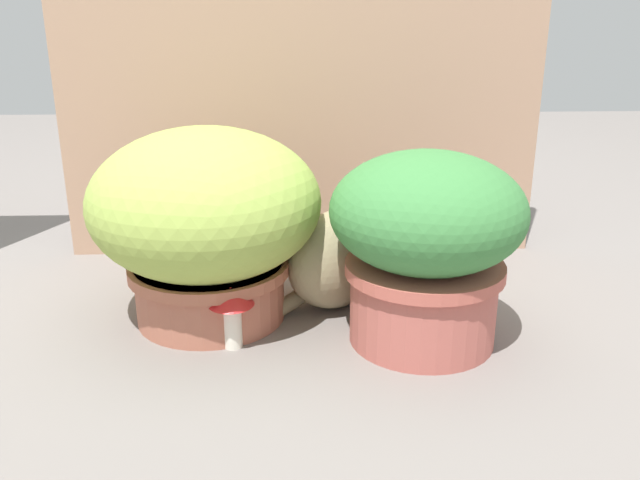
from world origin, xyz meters
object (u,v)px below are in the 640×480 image
at_px(leafy_planter, 424,241).
at_px(cat, 342,252).
at_px(grass_planter, 205,218).
at_px(mushroom_ornament_pink, 234,285).
at_px(mushroom_ornament_red, 230,305).

bearing_deg(leafy_planter, cat, 128.19).
relative_size(grass_planter, mushroom_ornament_pink, 3.35).
xyz_separation_m(leafy_planter, cat, (-0.14, 0.18, -0.09)).
bearing_deg(leafy_planter, grass_planter, 164.43).
xyz_separation_m(grass_planter, cat, (0.29, 0.06, -0.10)).
relative_size(leafy_planter, cat, 1.08).
bearing_deg(mushroom_ornament_pink, cat, 30.28).
bearing_deg(mushroom_ornament_pink, leafy_planter, -7.85).
height_order(grass_planter, mushroom_ornament_pink, grass_planter).
distance_m(cat, mushroom_ornament_red, 0.31).
bearing_deg(grass_planter, mushroom_ornament_pink, -48.95).
height_order(grass_planter, cat, grass_planter).
bearing_deg(mushroom_ornament_red, leafy_planter, 2.64).
xyz_separation_m(cat, mushroom_ornament_pink, (-0.23, -0.13, -0.02)).
bearing_deg(leafy_planter, mushroom_ornament_red, -177.36).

